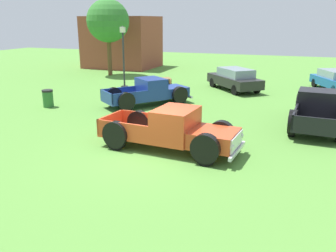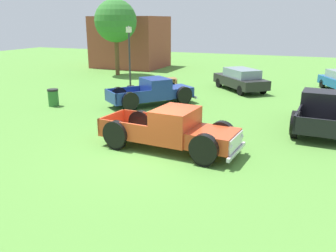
% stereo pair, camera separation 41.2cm
% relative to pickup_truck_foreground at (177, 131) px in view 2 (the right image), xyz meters
% --- Properties ---
extents(ground_plane, '(80.00, 80.00, 0.00)m').
position_rel_pickup_truck_foreground_xyz_m(ground_plane, '(-0.88, -0.95, -0.75)').
color(ground_plane, '#548C38').
extents(pickup_truck_foreground, '(5.31, 2.38, 1.58)m').
position_rel_pickup_truck_foreground_xyz_m(pickup_truck_foreground, '(0.00, 0.00, 0.00)').
color(pickup_truck_foreground, '#D14723').
rests_on(pickup_truck_foreground, ground_plane).
extents(pickup_truck_behind_left, '(4.41, 4.90, 1.50)m').
position_rel_pickup_truck_foreground_xyz_m(pickup_truck_behind_left, '(-3.77, 6.57, -0.04)').
color(pickup_truck_behind_left, navy).
rests_on(pickup_truck_behind_left, ground_plane).
extents(pickup_truck_behind_right, '(2.34, 5.43, 1.63)m').
position_rel_pickup_truck_foreground_xyz_m(pickup_truck_behind_right, '(4.85, 5.35, 0.02)').
color(pickup_truck_behind_right, black).
rests_on(pickup_truck_behind_right, ground_plane).
extents(sedan_distant_a, '(4.32, 4.55, 1.49)m').
position_rel_pickup_truck_foreground_xyz_m(sedan_distant_a, '(-0.23, 12.50, 0.03)').
color(sedan_distant_a, black).
rests_on(sedan_distant_a, ground_plane).
extents(lamp_post_far, '(0.36, 0.36, 4.23)m').
position_rel_pickup_truck_foreground_xyz_m(lamp_post_far, '(-7.36, 10.14, 1.46)').
color(lamp_post_far, '#2D2D33').
rests_on(lamp_post_far, ground_plane).
extents(picnic_table, '(2.31, 2.21, 0.78)m').
position_rel_pickup_truck_foreground_xyz_m(picnic_table, '(-5.19, 10.82, -0.26)').
color(picnic_table, olive).
rests_on(picnic_table, ground_plane).
extents(trash_can, '(0.59, 0.59, 0.95)m').
position_rel_pickup_truck_foreground_xyz_m(trash_can, '(-8.90, 4.02, -0.27)').
color(trash_can, '#2D6B2D').
rests_on(trash_can, ground_plane).
extents(oak_tree_east, '(3.54, 3.54, 6.30)m').
position_rel_pickup_truck_foreground_xyz_m(oak_tree_east, '(-11.55, 15.60, 3.75)').
color(oak_tree_east, brown).
rests_on(oak_tree_east, ground_plane).
extents(brick_pavilion, '(6.61, 5.36, 4.94)m').
position_rel_pickup_truck_foreground_xyz_m(brick_pavilion, '(-13.13, 21.02, 1.72)').
color(brick_pavilion, brown).
rests_on(brick_pavilion, ground_plane).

